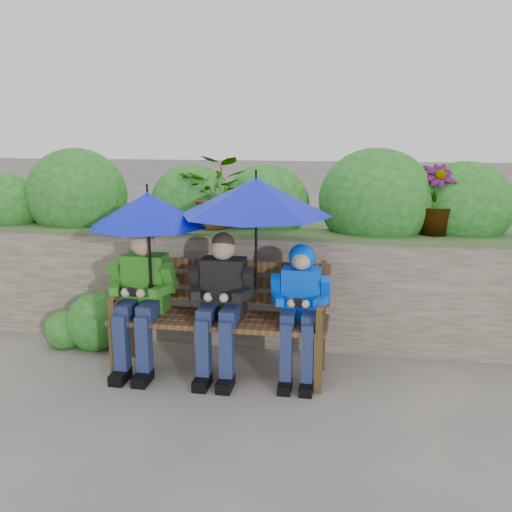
% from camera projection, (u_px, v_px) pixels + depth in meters
% --- Properties ---
extents(ground, '(60.00, 60.00, 0.00)m').
position_uv_depth(ground, '(254.00, 374.00, 4.58)').
color(ground, '#555555').
rests_on(ground, ground).
extents(garden_backdrop, '(8.00, 2.87, 1.80)m').
position_uv_depth(garden_backdrop, '(271.00, 255.00, 6.00)').
color(garden_backdrop, '#5A544A').
rests_on(garden_backdrop, ground).
extents(park_bench, '(1.71, 0.50, 0.90)m').
position_uv_depth(park_bench, '(221.00, 309.00, 4.56)').
color(park_bench, '#422F17').
rests_on(park_bench, ground).
extents(boy_left, '(0.52, 0.60, 1.15)m').
position_uv_depth(boy_left, '(141.00, 293.00, 4.56)').
color(boy_left, '#29741B').
rests_on(boy_left, ground).
extents(boy_middle, '(0.51, 0.59, 1.14)m').
position_uv_depth(boy_middle, '(221.00, 298.00, 4.45)').
color(boy_middle, black).
rests_on(boy_middle, ground).
extents(boy_right, '(0.45, 0.55, 1.06)m').
position_uv_depth(boy_right, '(300.00, 300.00, 4.37)').
color(boy_right, '#0043D0').
rests_on(boy_right, ground).
extents(umbrella_left, '(0.93, 0.93, 0.83)m').
position_uv_depth(umbrella_left, '(148.00, 209.00, 4.38)').
color(umbrella_left, '#0712CB').
rests_on(umbrella_left, ground).
extents(umbrella_right, '(1.17, 1.17, 0.92)m').
position_uv_depth(umbrella_right, '(256.00, 197.00, 4.29)').
color(umbrella_right, '#0712CB').
rests_on(umbrella_right, ground).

